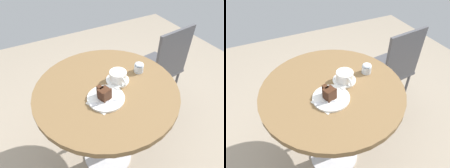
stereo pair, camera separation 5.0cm
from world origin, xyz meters
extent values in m
cube|color=gray|center=(0.00, 0.00, -0.01)|extent=(4.40, 4.40, 0.01)
cylinder|color=brown|center=(0.00, 0.00, 0.73)|extent=(0.84, 0.84, 0.03)
cylinder|color=silver|center=(0.00, 0.00, 0.36)|extent=(0.07, 0.07, 0.69)
cylinder|color=silver|center=(0.00, 0.00, 0.01)|extent=(0.38, 0.38, 0.02)
cylinder|color=white|center=(-0.03, 0.09, 0.75)|extent=(0.14, 0.14, 0.01)
cylinder|color=white|center=(-0.02, 0.09, 0.79)|extent=(0.10, 0.10, 0.06)
cylinder|color=beige|center=(-0.02, 0.09, 0.82)|extent=(0.09, 0.09, 0.00)
torus|color=white|center=(0.04, 0.09, 0.79)|extent=(0.05, 0.01, 0.05)
cube|color=silver|center=(-0.04, 0.06, 0.76)|extent=(0.08, 0.04, 0.00)
ellipsoid|color=silver|center=(-0.09, 0.07, 0.76)|extent=(0.02, 0.02, 0.00)
cylinder|color=white|center=(0.08, -0.04, 0.75)|extent=(0.21, 0.21, 0.01)
cube|color=#422619|center=(0.08, -0.05, 0.77)|extent=(0.07, 0.07, 0.02)
cube|color=#422619|center=(0.05, -0.06, 0.77)|extent=(0.04, 0.03, 0.02)
cube|color=#422314|center=(0.08, -0.05, 0.79)|extent=(0.07, 0.07, 0.01)
cube|color=#422314|center=(0.05, -0.06, 0.79)|extent=(0.04, 0.03, 0.01)
cube|color=#422619|center=(0.08, -0.05, 0.80)|extent=(0.07, 0.07, 0.02)
cube|color=#422619|center=(0.05, -0.06, 0.80)|extent=(0.04, 0.03, 0.02)
cube|color=#422314|center=(0.08, -0.05, 0.82)|extent=(0.07, 0.07, 0.01)
cube|color=#422314|center=(0.05, -0.06, 0.82)|extent=(0.04, 0.03, 0.01)
cube|color=#422314|center=(0.11, -0.05, 0.79)|extent=(0.02, 0.06, 0.07)
cube|color=silver|center=(0.11, -0.05, 0.76)|extent=(0.03, 0.12, 0.00)
cube|color=silver|center=(0.10, -0.12, 0.76)|extent=(0.03, 0.04, 0.00)
cube|color=silver|center=(0.09, -0.07, 0.75)|extent=(0.17, 0.17, 0.00)
cube|color=silver|center=(0.09, -0.05, 0.75)|extent=(0.17, 0.17, 0.00)
cylinder|color=#4C4C51|center=(-0.54, 0.83, 0.21)|extent=(0.02, 0.02, 0.41)
cylinder|color=#4C4C51|center=(-0.51, 0.51, 0.21)|extent=(0.02, 0.02, 0.41)
cylinder|color=#4C4C51|center=(-0.22, 0.86, 0.21)|extent=(0.02, 0.02, 0.41)
cylinder|color=#4C4C51|center=(-0.19, 0.54, 0.21)|extent=(0.02, 0.02, 0.41)
cube|color=#4C4C51|center=(-0.36, 0.68, 0.42)|extent=(0.42, 0.42, 0.02)
cube|color=#4C4C51|center=(-0.19, 0.70, 0.65)|extent=(0.06, 0.36, 0.43)
cylinder|color=silver|center=(-0.04, 0.25, 0.77)|extent=(0.06, 0.06, 0.05)
ellipsoid|color=silver|center=(-0.04, 0.25, 0.80)|extent=(0.06, 0.06, 0.02)
camera|label=1|loc=(0.77, -0.38, 1.52)|focal=32.00mm
camera|label=2|loc=(0.79, -0.33, 1.52)|focal=32.00mm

